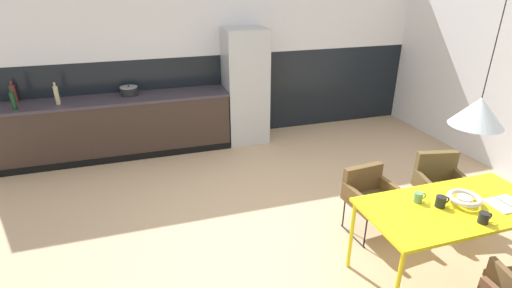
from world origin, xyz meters
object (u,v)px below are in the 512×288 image
(dining_table, at_px, (454,211))
(cooking_pot, at_px, (129,91))
(mug_short_terracotta, at_px, (418,197))
(fruit_bowl, at_px, (464,199))
(pendant_lamp_over_table_near, at_px, (479,112))
(armchair_head_of_table, at_px, (369,192))
(mug_tall_blue, at_px, (441,201))
(refrigerator_column, at_px, (245,87))
(mug_dark_espresso, at_px, (484,218))
(bottle_oil_tall, at_px, (57,95))
(bottle_vinegar_dark, at_px, (13,100))
(open_book, at_px, (506,204))
(armchair_corner_seat, at_px, (439,180))
(bottle_spice_small, at_px, (14,93))

(dining_table, xyz_separation_m, cooking_pot, (-2.63, 3.73, 0.26))
(dining_table, distance_m, mug_short_terracotta, 0.32)
(fruit_bowl, bearing_deg, pendant_lamp_over_table_near, -175.18)
(dining_table, distance_m, armchair_head_of_table, 0.90)
(mug_tall_blue, distance_m, cooking_pot, 4.47)
(refrigerator_column, height_order, mug_dark_espresso, refrigerator_column)
(bottle_oil_tall, bearing_deg, dining_table, -44.81)
(dining_table, distance_m, fruit_bowl, 0.14)
(bottle_vinegar_dark, height_order, pendant_lamp_over_table_near, pendant_lamp_over_table_near)
(mug_dark_espresso, bearing_deg, bottle_vinegar_dark, 137.92)
(open_book, distance_m, mug_short_terracotta, 0.74)
(fruit_bowl, distance_m, mug_dark_espresso, 0.28)
(mug_tall_blue, height_order, cooking_pot, cooking_pot)
(cooking_pot, bearing_deg, armchair_corner_seat, -42.88)
(mug_tall_blue, bearing_deg, bottle_vinegar_dark, 139.10)
(armchair_head_of_table, bearing_deg, armchair_corner_seat, 171.48)
(armchair_corner_seat, distance_m, mug_dark_espresso, 1.19)
(cooking_pot, bearing_deg, fruit_bowl, -53.80)
(dining_table, height_order, bottle_vinegar_dark, bottle_vinegar_dark)
(fruit_bowl, height_order, mug_tall_blue, mug_tall_blue)
(dining_table, relative_size, bottle_vinegar_dark, 4.99)
(fruit_bowl, xyz_separation_m, mug_dark_espresso, (-0.06, -0.27, -0.00))
(armchair_corner_seat, bearing_deg, refrigerator_column, -51.49)
(open_book, bearing_deg, armchair_corner_seat, 81.39)
(fruit_bowl, distance_m, mug_short_terracotta, 0.39)
(open_book, relative_size, mug_dark_espresso, 2.32)
(armchair_head_of_table, xyz_separation_m, bottle_spice_small, (-3.90, 3.03, 0.56))
(refrigerator_column, relative_size, mug_dark_espresso, 14.82)
(dining_table, height_order, mug_short_terracotta, mug_short_terracotta)
(mug_tall_blue, relative_size, bottle_vinegar_dark, 0.40)
(refrigerator_column, relative_size, fruit_bowl, 6.51)
(bottle_spice_small, bearing_deg, bottle_oil_tall, -25.80)
(open_book, height_order, mug_dark_espresso, mug_dark_espresso)
(armchair_corner_seat, distance_m, armchair_head_of_table, 0.85)
(bottle_spice_small, height_order, pendant_lamp_over_table_near, pendant_lamp_over_table_near)
(dining_table, distance_m, bottle_vinegar_dark, 5.38)
(refrigerator_column, height_order, mug_tall_blue, refrigerator_column)
(refrigerator_column, relative_size, cooking_pot, 7.07)
(armchair_corner_seat, distance_m, open_book, 0.93)
(cooking_pot, xyz_separation_m, pendant_lamp_over_table_near, (2.63, -3.73, 0.64))
(fruit_bowl, bearing_deg, bottle_vinegar_dark, 140.48)
(dining_table, height_order, bottle_oil_tall, bottle_oil_tall)
(armchair_head_of_table, height_order, fruit_bowl, fruit_bowl)
(mug_tall_blue, height_order, mug_short_terracotta, mug_tall_blue)
(armchair_head_of_table, xyz_separation_m, mug_tall_blue, (0.16, -0.79, 0.33))
(mug_short_terracotta, distance_m, bottle_vinegar_dark, 5.08)
(refrigerator_column, distance_m, bottle_oil_tall, 2.74)
(cooking_pot, distance_m, bottle_oil_tall, 0.97)
(bottle_vinegar_dark, distance_m, pendant_lamp_over_table_near, 5.40)
(armchair_head_of_table, distance_m, pendant_lamp_over_table_near, 1.43)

